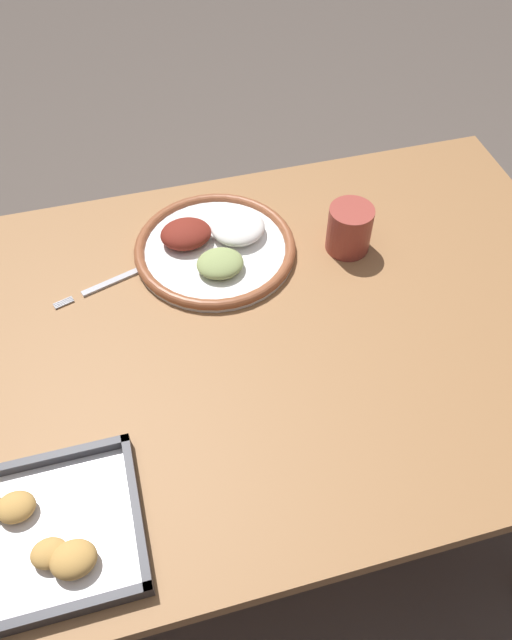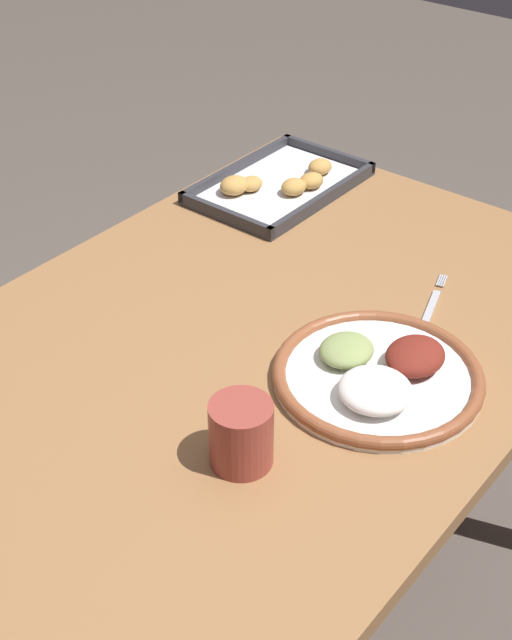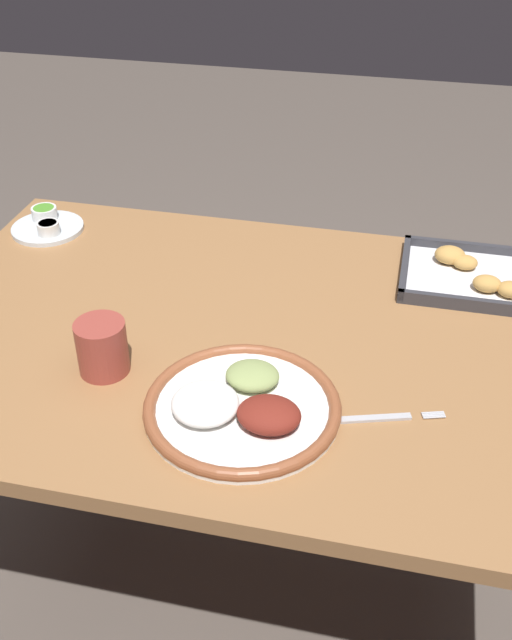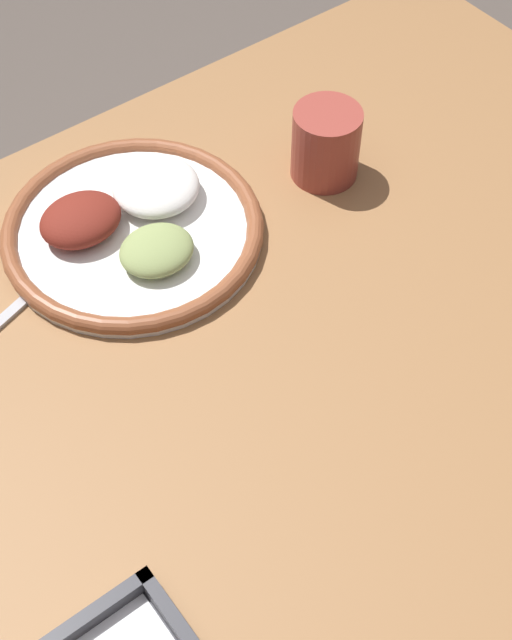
# 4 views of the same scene
# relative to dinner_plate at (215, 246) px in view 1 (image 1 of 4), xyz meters

# --- Properties ---
(ground_plane) EXTENTS (8.00, 8.00, 0.00)m
(ground_plane) POSITION_rel_dinner_plate_xyz_m (-0.03, 0.21, -0.75)
(ground_plane) COLOR #564C44
(dining_table) EXTENTS (1.23, 0.83, 0.74)m
(dining_table) POSITION_rel_dinner_plate_xyz_m (-0.03, 0.21, -0.12)
(dining_table) COLOR olive
(dining_table) RESTS_ON ground_plane
(dinner_plate) EXTENTS (0.30, 0.30, 0.05)m
(dinner_plate) POSITION_rel_dinner_plate_xyz_m (0.00, 0.00, 0.00)
(dinner_plate) COLOR white
(dinner_plate) RESTS_ON dining_table
(fork) EXTENTS (0.21, 0.08, 0.00)m
(fork) POSITION_rel_dinner_plate_xyz_m (0.19, 0.03, -0.01)
(fork) COLOR #B2B2B7
(fork) RESTS_ON dining_table
(baking_tray) EXTENTS (0.34, 0.22, 0.04)m
(baking_tray) POSITION_rel_dinner_plate_xyz_m (0.38, 0.47, -0.00)
(baking_tray) COLOR #333338
(baking_tray) RESTS_ON dining_table
(drinking_cup) EXTENTS (0.08, 0.08, 0.09)m
(drinking_cup) POSITION_rel_dinner_plate_xyz_m (-0.24, 0.05, 0.03)
(drinking_cup) COLOR #993D33
(drinking_cup) RESTS_ON dining_table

